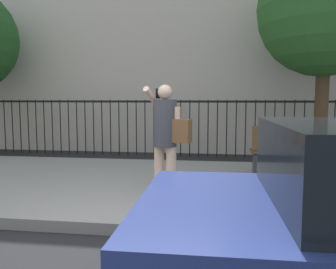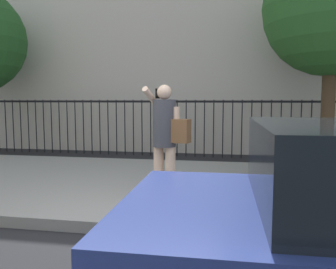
{
  "view_description": "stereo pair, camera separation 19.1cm",
  "coord_description": "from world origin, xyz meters",
  "views": [
    {
      "loc": [
        1.18,
        -3.84,
        1.6
      ],
      "look_at": [
        0.4,
        1.53,
        1.06
      ],
      "focal_mm": 37.38,
      "sensor_mm": 36.0,
      "label": 1
    },
    {
      "loc": [
        1.36,
        -3.81,
        1.6
      ],
      "look_at": [
        0.4,
        1.53,
        1.06
      ],
      "focal_mm": 37.38,
      "sensor_mm": 36.0,
      "label": 2
    }
  ],
  "objects": [
    {
      "name": "street_bench",
      "position": [
        2.61,
        3.04,
        0.65
      ],
      "size": [
        1.6,
        0.45,
        0.95
      ],
      "color": "brown",
      "rests_on": "sidewalk"
    },
    {
      "name": "street_tree_mid",
      "position": [
        3.56,
        4.77,
        3.65
      ],
      "size": [
        3.08,
        3.08,
        5.21
      ],
      "color": "#4C3823",
      "rests_on": "ground"
    },
    {
      "name": "building_facade",
      "position": [
        0.0,
        8.5,
        4.78
      ],
      "size": [
        28.0,
        4.0,
        9.55
      ],
      "primitive_type": "cube",
      "color": "beige",
      "rests_on": "ground"
    },
    {
      "name": "pedestrian_on_phone",
      "position": [
        0.42,
        1.23,
        1.12
      ],
      "size": [
        0.71,
        0.52,
        1.67
      ],
      "color": "beige",
      "rests_on": "sidewalk"
    },
    {
      "name": "iron_fence",
      "position": [
        0.0,
        5.9,
        1.02
      ],
      "size": [
        12.03,
        0.04,
        1.6
      ],
      "color": "black",
      "rests_on": "ground"
    },
    {
      "name": "ground_plane",
      "position": [
        0.0,
        0.0,
        0.0
      ],
      "size": [
        60.0,
        60.0,
        0.0
      ],
      "primitive_type": "plane",
      "color": "black"
    },
    {
      "name": "sidewalk",
      "position": [
        0.0,
        2.2,
        0.07
      ],
      "size": [
        28.0,
        4.4,
        0.15
      ],
      "primitive_type": "cube",
      "color": "gray",
      "rests_on": "ground"
    }
  ]
}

